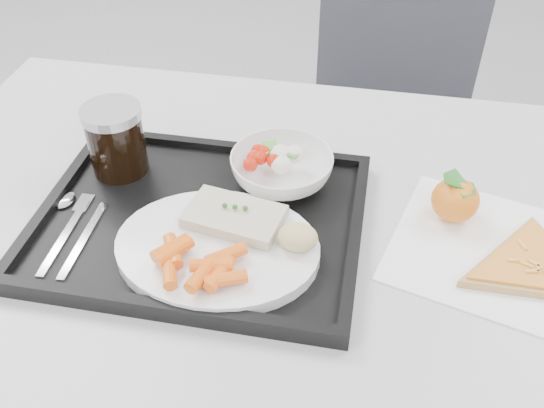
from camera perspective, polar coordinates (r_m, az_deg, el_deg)
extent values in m
cube|color=silver|center=(0.88, 0.94, -2.44)|extent=(1.20, 0.80, 0.03)
cylinder|color=#47474C|center=(1.52, -17.32, -1.44)|extent=(0.04, 0.04, 0.72)
cube|color=#37373F|center=(1.58, 10.76, 5.88)|extent=(0.46, 0.46, 0.04)
cube|color=#37373F|center=(1.63, 12.19, 16.89)|extent=(0.42, 0.07, 0.46)
cylinder|color=#47474C|center=(1.60, 2.99, -3.93)|extent=(0.03, 0.03, 0.43)
cylinder|color=#47474C|center=(1.61, 15.84, -5.47)|extent=(0.03, 0.03, 0.43)
cylinder|color=#47474C|center=(1.87, 4.63, 3.72)|extent=(0.03, 0.03, 0.43)
cylinder|color=#47474C|center=(1.88, 15.58, 2.36)|extent=(0.03, 0.03, 0.43)
cube|color=black|center=(0.86, -6.69, -1.68)|extent=(0.45, 0.35, 0.01)
cube|color=black|center=(0.98, -4.07, 5.39)|extent=(0.45, 0.02, 0.01)
cube|color=black|center=(0.74, -10.33, -9.43)|extent=(0.45, 0.02, 0.01)
cube|color=black|center=(0.83, 7.86, -2.89)|extent=(0.02, 0.32, 0.01)
cube|color=black|center=(0.93, -19.66, 0.70)|extent=(0.02, 0.32, 0.01)
cylinder|color=white|center=(0.80, -5.16, -4.17)|extent=(0.27, 0.27, 0.02)
cube|color=beige|center=(0.81, -3.56, -1.18)|extent=(0.14, 0.10, 0.02)
sphere|color=#236B1C|center=(0.81, -4.47, -0.14)|extent=(0.01, 0.01, 0.01)
sphere|color=#236B1C|center=(0.81, -3.51, -0.26)|extent=(0.01, 0.01, 0.01)
sphere|color=#236B1C|center=(0.81, -2.55, -0.39)|extent=(0.01, 0.01, 0.01)
ellipsoid|color=#D8B67F|center=(0.77, 2.44, -3.14)|extent=(0.05, 0.05, 0.03)
imported|color=white|center=(0.90, 0.92, 3.30)|extent=(0.15, 0.15, 0.05)
cylinder|color=black|center=(0.94, -14.42, 5.62)|extent=(0.08, 0.08, 0.10)
cylinder|color=#A5A8AD|center=(0.91, -14.96, 8.29)|extent=(0.09, 0.09, 0.01)
cube|color=silver|center=(0.87, -18.96, -2.94)|extent=(0.01, 0.15, 0.00)
ellipsoid|color=silver|center=(0.93, -18.89, 0.38)|extent=(0.03, 0.04, 0.01)
cube|color=silver|center=(0.86, -17.30, -3.21)|extent=(0.01, 0.15, 0.00)
cube|color=silver|center=(0.91, -17.31, 0.07)|extent=(0.02, 0.04, 0.00)
cube|color=white|center=(0.87, 19.67, -4.12)|extent=(0.30, 0.30, 0.00)
ellipsoid|color=orange|center=(0.89, 16.86, 0.37)|extent=(0.08, 0.08, 0.06)
cube|color=#236B1C|center=(0.87, 17.23, 1.87)|extent=(0.04, 0.05, 0.02)
cube|color=#236B1C|center=(0.87, 17.23, 1.87)|extent=(0.05, 0.02, 0.02)
cylinder|color=tan|center=(0.86, 23.22, -5.50)|extent=(0.29, 0.29, 0.01)
cylinder|color=#A53015|center=(0.86, 23.36, -5.13)|extent=(0.26, 0.26, 0.00)
cube|color=#EABC47|center=(0.84, 22.74, -5.24)|extent=(0.02, 0.01, 0.00)
cube|color=#EABC47|center=(0.87, 22.49, -3.58)|extent=(0.01, 0.02, 0.00)
cube|color=#EABC47|center=(0.84, 21.92, -4.95)|extent=(0.02, 0.01, 0.00)
cube|color=#EABC47|center=(0.85, 23.76, -5.52)|extent=(0.01, 0.02, 0.00)
cube|color=#EABC47|center=(0.84, 23.35, -5.84)|extent=(0.02, 0.01, 0.00)
cube|color=#EABC47|center=(0.85, 23.51, -5.21)|extent=(0.02, 0.01, 0.00)
cylinder|color=orange|center=(0.74, -5.72, -5.79)|extent=(0.05, 0.03, 0.02)
cylinder|color=orange|center=(0.75, -9.66, -6.18)|extent=(0.03, 0.05, 0.02)
cylinder|color=orange|center=(0.74, -4.94, -6.57)|extent=(0.03, 0.05, 0.02)
cylinder|color=orange|center=(0.77, -9.31, -4.39)|extent=(0.04, 0.05, 0.02)
cylinder|color=orange|center=(0.76, -4.33, -4.79)|extent=(0.05, 0.05, 0.02)
cylinder|color=orange|center=(0.73, -4.38, -7.06)|extent=(0.05, 0.04, 0.02)
cylinder|color=orange|center=(0.77, -9.52, -4.12)|extent=(0.05, 0.05, 0.02)
cylinder|color=orange|center=(0.74, -5.66, -6.40)|extent=(0.04, 0.05, 0.02)
cylinder|color=orange|center=(0.73, -6.65, -6.63)|extent=(0.03, 0.05, 0.02)
cylinder|color=orange|center=(0.77, -9.16, -4.41)|extent=(0.04, 0.05, 0.02)
sphere|color=red|center=(0.91, -0.84, 4.86)|extent=(0.02, 0.02, 0.02)
sphere|color=red|center=(0.92, -1.32, 5.00)|extent=(0.02, 0.02, 0.02)
sphere|color=red|center=(0.89, -2.05, 3.72)|extent=(0.02, 0.02, 0.02)
sphere|color=red|center=(0.90, -1.77, 4.31)|extent=(0.02, 0.02, 0.02)
sphere|color=red|center=(0.90, 0.16, 4.06)|extent=(0.02, 0.02, 0.02)
sphere|color=red|center=(0.90, -1.11, 4.37)|extent=(0.02, 0.02, 0.02)
ellipsoid|color=silver|center=(0.91, 2.13, 4.75)|extent=(0.03, 0.03, 0.03)
ellipsoid|color=silver|center=(0.91, 0.73, 4.57)|extent=(0.03, 0.03, 0.03)
ellipsoid|color=silver|center=(0.89, 0.90, 3.68)|extent=(0.03, 0.03, 0.03)
ellipsoid|color=silver|center=(0.91, 0.82, 4.79)|extent=(0.03, 0.03, 0.03)
cube|color=#519637|center=(0.90, -1.20, 4.77)|extent=(0.03, 0.03, 0.00)
cube|color=#519637|center=(0.91, 1.97, 4.85)|extent=(0.03, 0.03, 0.00)
cube|color=#519637|center=(0.92, -0.15, 5.49)|extent=(0.03, 0.03, 0.00)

